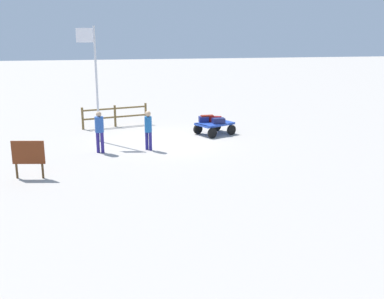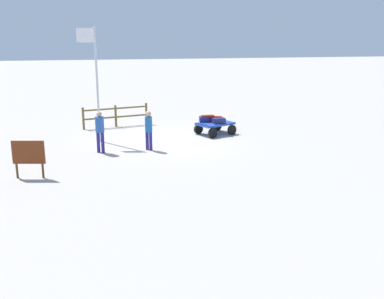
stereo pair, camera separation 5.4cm
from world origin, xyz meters
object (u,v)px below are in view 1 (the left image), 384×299
Objects in this scene: suitcase_grey at (204,119)px; signboard at (28,154)px; luggage_cart at (214,126)px; suitcase_dark at (218,121)px; flagpole at (94,75)px; suitcase_olive at (207,118)px; worker_trailing at (148,128)px; worker_lead at (99,128)px; suitcase_maroon at (216,119)px.

signboard reaches higher than suitcase_grey.
signboard reaches higher than luggage_cart.
flagpole reaches higher than suitcase_dark.
worker_trailing is at bearing 40.57° from suitcase_olive.
worker_lead is 0.34× the size of flagpole.
suitcase_dark is at bearing -146.56° from signboard.
worker_trailing reaches higher than signboard.
suitcase_dark is 0.97× the size of suitcase_olive.
flagpole reaches higher than worker_lead.
worker_trailing is at bearing 41.93° from suitcase_grey.
worker_trailing reaches higher than suitcase_olive.
luggage_cart is 0.54m from suitcase_olive.
suitcase_olive is (0.30, -0.30, 0.33)m from luggage_cart.
worker_trailing reaches higher than suitcase_grey.
suitcase_dark is at bearing 97.09° from suitcase_maroon.
suitcase_olive reaches higher than suitcase_maroon.
suitcase_grey is 0.28× the size of worker_trailing.
suitcase_maroon is at bearing -173.60° from flagpole.
suitcase_grey reaches higher than luggage_cart.
luggage_cart is at bearing -155.73° from worker_lead.
flagpole is (5.84, 0.65, 2.36)m from suitcase_maroon.
worker_trailing is at bearing 31.43° from suitcase_dark.
worker_trailing is 0.33× the size of flagpole.
suitcase_dark is (-0.05, 0.40, -0.01)m from suitcase_maroon.
suitcase_maroon is 0.36× the size of worker_lead.
flagpole is at bearing 4.62° from luggage_cart.
suitcase_grey is 9.56m from signboard.
worker_lead is at bearing 93.92° from flagpole.
luggage_cart is 1.18× the size of worker_lead.
suitcase_grey is 0.74× the size of suitcase_maroon.
worker_trailing reaches higher than luggage_cart.
suitcase_grey is 4.08m from worker_trailing.
suitcase_dark is 0.46× the size of signboard.
suitcase_dark is (-0.65, 0.47, -0.01)m from suitcase_grey.
suitcase_olive is (0.41, -0.11, 0.03)m from suitcase_maroon.
suitcase_olive is 0.48× the size of signboard.
signboard reaches higher than suitcase_olive.
flagpole is at bearing 2.52° from suitcase_dark.
suitcase_grey is 0.80m from suitcase_dark.
luggage_cart is 0.39m from suitcase_dark.
suitcase_maroon is at bearing -82.91° from suitcase_dark.
worker_trailing is (3.03, 2.72, 0.26)m from suitcase_grey.
suitcase_grey is 0.60m from suitcase_maroon.
flagpole reaches higher than suitcase_maroon.
suitcase_maroon is (-0.11, -0.19, 0.30)m from luggage_cart.
suitcase_dark is 0.36× the size of worker_lead.
signboard is at bearing 51.69° from worker_lead.
signboard is (7.73, 5.91, 0.11)m from suitcase_olive.
suitcase_maroon reaches higher than luggage_cart.
suitcase_maroon is (-0.60, 0.08, 0.00)m from suitcase_grey.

